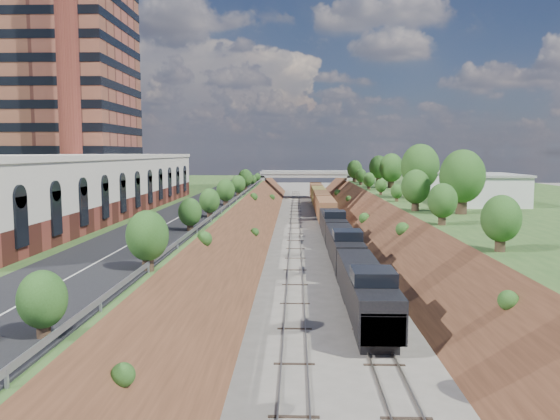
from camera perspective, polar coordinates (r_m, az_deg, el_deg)
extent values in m
plane|color=#6B665B|center=(27.62, 7.22, -20.28)|extent=(400.00, 400.00, 0.00)
cube|color=#2D4F20|center=(90.48, -18.01, -0.45)|extent=(44.00, 180.00, 5.00)
cube|color=#2D4F20|center=(92.31, 24.31, -0.57)|extent=(44.00, 180.00, 5.00)
cube|color=brown|center=(85.94, -3.99, -2.18)|extent=(10.00, 180.00, 10.00)
cube|color=brown|center=(86.58, 10.66, -2.21)|extent=(10.00, 180.00, 10.00)
cube|color=gray|center=(85.51, 1.62, -2.15)|extent=(1.58, 180.00, 0.18)
cube|color=gray|center=(85.66, 5.10, -2.15)|extent=(1.58, 180.00, 0.18)
cube|color=black|center=(85.93, -7.01, 1.18)|extent=(8.00, 180.00, 0.10)
cube|color=#99999E|center=(85.37, -4.29, 1.51)|extent=(0.06, 171.00, 0.30)
cube|color=brown|center=(67.90, -20.36, 0.47)|extent=(14.00, 62.00, 2.20)
cube|color=beige|center=(67.68, -20.46, 3.21)|extent=(14.00, 62.00, 4.30)
cube|color=beige|center=(67.62, -20.53, 5.24)|extent=(14.30, 62.30, 0.50)
cube|color=brown|center=(106.20, -21.97, 13.58)|extent=(22.00, 22.00, 44.00)
cylinder|color=brown|center=(88.24, -21.28, 13.94)|extent=(3.20, 3.20, 40.00)
cube|color=gray|center=(147.20, -1.82, 2.45)|extent=(1.50, 8.00, 6.20)
cube|color=gray|center=(147.59, 7.14, 2.42)|extent=(1.50, 8.00, 6.20)
cube|color=gray|center=(146.79, 2.67, 3.65)|extent=(24.00, 8.00, 1.00)
cube|color=gray|center=(142.76, 2.70, 3.90)|extent=(24.00, 0.30, 0.80)
cube|color=gray|center=(150.75, 2.65, 4.02)|extent=(24.00, 0.30, 0.80)
cube|color=silver|center=(81.11, 20.41, 1.94)|extent=(9.00, 12.00, 4.00)
cube|color=silver|center=(102.04, 16.19, 2.73)|extent=(8.00, 10.00, 3.60)
cylinder|color=#473323|center=(67.79, 18.42, 0.71)|extent=(1.30, 1.30, 2.62)
ellipsoid|color=#29511C|center=(67.58, 18.51, 3.37)|extent=(5.25, 5.25, 6.30)
cylinder|color=#473323|center=(46.07, -9.95, -2.32)|extent=(0.66, 0.66, 1.22)
ellipsoid|color=#29511C|center=(45.88, -9.98, -0.50)|extent=(2.45, 2.45, 2.94)
cube|color=black|center=(36.40, 9.95, -12.93)|extent=(2.40, 4.00, 0.90)
cube|color=black|center=(41.24, 8.87, -8.02)|extent=(2.88, 17.26, 2.73)
cube|color=black|center=(34.57, 10.35, -11.62)|extent=(2.65, 3.00, 1.80)
cube|color=silver|center=(34.28, 10.39, -10.02)|extent=(2.65, 3.00, 0.15)
cube|color=black|center=(36.83, 9.72, -6.80)|extent=(2.82, 3.10, 0.90)
cube|color=black|center=(59.02, 6.66, -3.74)|extent=(2.88, 17.26, 2.73)
cube|color=black|center=(77.02, 5.49, -1.44)|extent=(2.88, 17.26, 2.73)
cube|color=brown|center=(117.10, 4.19, 1.29)|extent=(2.88, 61.52, 3.45)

